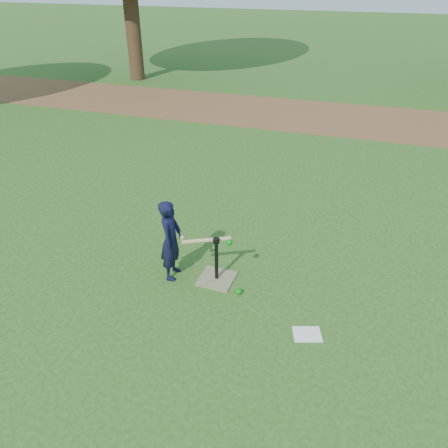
% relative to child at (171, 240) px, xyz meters
% --- Properties ---
extents(ground, '(80.00, 80.00, 0.00)m').
position_rel_child_xyz_m(ground, '(0.17, 0.05, -0.53)').
color(ground, '#285116').
rests_on(ground, ground).
extents(dirt_strip, '(24.00, 3.00, 0.01)m').
position_rel_child_xyz_m(dirt_strip, '(0.17, 7.55, -0.53)').
color(dirt_strip, brown).
rests_on(dirt_strip, ground).
extents(child, '(0.30, 0.42, 1.07)m').
position_rel_child_xyz_m(child, '(0.00, 0.00, 0.00)').
color(child, black).
rests_on(child, ground).
extents(wiffle_ball_ground, '(0.08, 0.08, 0.08)m').
position_rel_child_xyz_m(wiffle_ball_ground, '(0.91, -0.10, -0.49)').
color(wiffle_ball_ground, '#0B8212').
rests_on(wiffle_ball_ground, ground).
extents(clipboard, '(0.36, 0.31, 0.01)m').
position_rel_child_xyz_m(clipboard, '(1.81, -0.52, -0.53)').
color(clipboard, white).
rests_on(clipboard, ground).
extents(batting_tee, '(0.44, 0.44, 0.61)m').
position_rel_child_xyz_m(batting_tee, '(0.56, 0.09, -0.42)').
color(batting_tee, '#847A54').
rests_on(batting_tee, ground).
extents(swing_action, '(0.68, 0.32, 0.13)m').
position_rel_child_xyz_m(swing_action, '(0.47, 0.05, 0.06)').
color(swing_action, tan).
rests_on(swing_action, ground).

